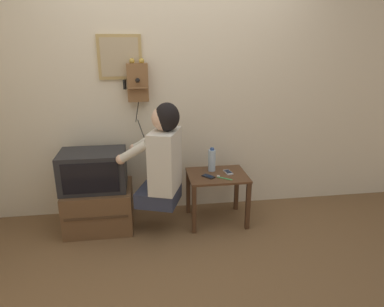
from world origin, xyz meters
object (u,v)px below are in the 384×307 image
(person, at_px, (162,157))
(cell_phone_held, at_px, (208,176))
(wall_phone_antique, at_px, (138,82))
(toothbrush, at_px, (223,178))
(framed_picture, at_px, (120,57))
(television, at_px, (93,170))
(cell_phone_spare, at_px, (228,172))
(water_bottle, at_px, (212,160))

(person, relative_size, cell_phone_held, 7.06)
(wall_phone_antique, relative_size, toothbrush, 5.98)
(wall_phone_antique, height_order, cell_phone_held, wall_phone_antique)
(person, height_order, framed_picture, framed_picture)
(person, relative_size, television, 1.58)
(television, bearing_deg, framed_picture, 46.26)
(wall_phone_antique, bearing_deg, cell_phone_spare, -18.82)
(cell_phone_spare, relative_size, toothbrush, 1.02)
(toothbrush, bearing_deg, cell_phone_spare, 7.75)
(television, distance_m, cell_phone_held, 1.08)
(television, height_order, toothbrush, television)
(wall_phone_antique, relative_size, cell_phone_spare, 5.88)
(person, bearing_deg, wall_phone_antique, 43.44)
(person, bearing_deg, television, 94.49)
(cell_phone_held, height_order, water_bottle, water_bottle)
(wall_phone_antique, height_order, water_bottle, wall_phone_antique)
(toothbrush, bearing_deg, water_bottle, 54.76)
(person, xyz_separation_m, toothbrush, (0.57, 0.01, -0.24))
(wall_phone_antique, xyz_separation_m, toothbrush, (0.76, -0.43, -0.86))
(television, bearing_deg, person, -15.27)
(framed_picture, height_order, water_bottle, framed_picture)
(television, bearing_deg, toothbrush, -7.85)
(television, height_order, wall_phone_antique, wall_phone_antique)
(person, xyz_separation_m, water_bottle, (0.50, 0.23, -0.14))
(water_bottle, relative_size, toothbrush, 1.83)
(television, relative_size, cell_phone_spare, 4.54)
(cell_phone_held, relative_size, toothbrush, 1.03)
(cell_phone_held, xyz_separation_m, toothbrush, (0.13, -0.06, 0.00))
(person, relative_size, framed_picture, 2.31)
(person, height_order, television, person)
(wall_phone_antique, bearing_deg, framed_picture, 164.09)
(television, relative_size, water_bottle, 2.52)
(person, height_order, cell_phone_spare, person)
(person, bearing_deg, toothbrush, -69.44)
(framed_picture, relative_size, toothbrush, 3.15)
(person, relative_size, water_bottle, 3.98)
(person, bearing_deg, framed_picture, 55.51)
(television, xyz_separation_m, cell_phone_held, (1.07, -0.11, -0.08))
(framed_picture, xyz_separation_m, cell_phone_held, (0.78, -0.41, -1.08))
(framed_picture, bearing_deg, person, -54.25)
(cell_phone_held, distance_m, water_bottle, 0.20)
(cell_phone_spare, distance_m, water_bottle, 0.20)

